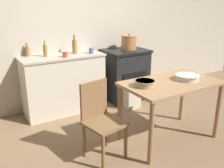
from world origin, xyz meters
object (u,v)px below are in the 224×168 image
object	(u,v)px
work_table	(171,90)
mixing_bowl_small	(145,83)
bottle_left	(27,51)
cup_center	(91,51)
bottle_mid_left	(75,46)
stock_pot	(129,42)
stove	(125,74)
chair	(101,118)
mixing_bowl_large	(187,77)
cup_center_left	(65,55)
flour_sack	(132,97)
bottle_far_left	(45,50)

from	to	relation	value
work_table	mixing_bowl_small	xyz separation A→B (m)	(-0.38, 0.04, 0.15)
bottle_left	cup_center	size ratio (longest dim) A/B	2.30
bottle_left	bottle_mid_left	distance (m)	0.71
stock_pot	bottle_left	xyz separation A→B (m)	(-1.67, 0.25, -0.03)
stove	chair	world-z (taller)	stove
mixing_bowl_large	stove	bearing A→B (deg)	86.42
stove	cup_center	world-z (taller)	cup_center
mixing_bowl_large	cup_center_left	size ratio (longest dim) A/B	3.84
mixing_bowl_large	bottle_mid_left	distance (m)	1.80
mixing_bowl_large	cup_center_left	xyz separation A→B (m)	(-1.05, 1.41, 0.15)
bottle_left	flour_sack	bearing A→B (deg)	-24.43
bottle_far_left	bottle_mid_left	size ratio (longest dim) A/B	0.81
stove	mixing_bowl_small	size ratio (longest dim) A/B	3.71
mixing_bowl_large	chair	bearing A→B (deg)	171.50
bottle_far_left	cup_center_left	bearing A→B (deg)	-39.69
chair	bottle_mid_left	size ratio (longest dim) A/B	2.95
bottle_mid_left	cup_center	size ratio (longest dim) A/B	3.35
chair	flour_sack	bearing A→B (deg)	29.13
mixing_bowl_large	mixing_bowl_small	distance (m)	0.61
work_table	cup_center_left	size ratio (longest dim) A/B	15.17
chair	cup_center_left	bearing A→B (deg)	74.83
flour_sack	stock_pot	world-z (taller)	stock_pot
stove	mixing_bowl_large	bearing A→B (deg)	-93.58
bottle_mid_left	mixing_bowl_small	bearing A→B (deg)	-82.10
bottle_far_left	bottle_mid_left	world-z (taller)	bottle_mid_left
stock_pot	bottle_far_left	size ratio (longest dim) A/B	1.16
cup_center	bottle_left	bearing A→B (deg)	161.88
mixing_bowl_large	bottle_left	world-z (taller)	bottle_left
chair	bottle_left	bearing A→B (deg)	92.21
mixing_bowl_small	bottle_far_left	xyz separation A→B (m)	(-0.68, 1.53, 0.20)
work_table	stock_pot	distance (m)	1.57
chair	cup_center_left	size ratio (longest dim) A/B	11.08
stock_pot	mixing_bowl_small	xyz separation A→B (m)	(-0.77, -1.44, -0.21)
cup_center_left	work_table	bearing A→B (deg)	-59.12
work_table	bottle_mid_left	bearing A→B (deg)	110.86
mixing_bowl_large	mixing_bowl_small	world-z (taller)	mixing_bowl_small
stock_pot	bottle_mid_left	size ratio (longest dim) A/B	0.94
flour_sack	cup_center	bearing A→B (deg)	146.36
chair	mixing_bowl_large	bearing A→B (deg)	-19.35
stove	cup_center_left	world-z (taller)	cup_center_left
bottle_far_left	work_table	bearing A→B (deg)	-56.03
bottle_mid_left	bottle_left	bearing A→B (deg)	166.39
stove	flour_sack	xyz separation A→B (m)	(-0.14, -0.43, -0.27)
mixing_bowl_small	bottle_far_left	bearing A→B (deg)	113.79
stove	mixing_bowl_small	bearing A→B (deg)	-115.95
mixing_bowl_small	stove	bearing A→B (deg)	64.05
bottle_far_left	cup_center	distance (m)	0.71
work_table	bottle_mid_left	world-z (taller)	bottle_mid_left
flour_sack	bottle_left	size ratio (longest dim) A/B	1.78
stock_pot	bottle_left	bearing A→B (deg)	171.59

